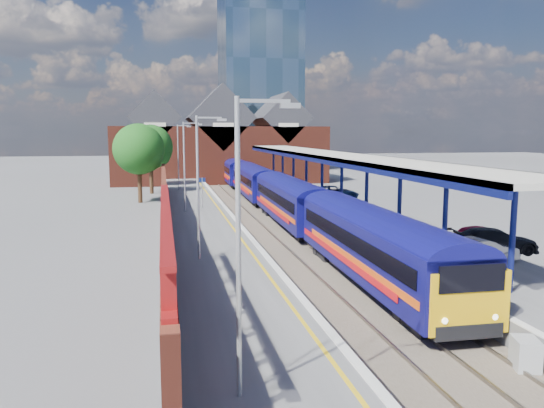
% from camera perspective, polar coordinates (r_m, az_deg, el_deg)
% --- Properties ---
extents(ground, '(240.00, 240.00, 0.00)m').
position_cam_1_polar(ground, '(50.94, -2.34, -0.41)').
color(ground, '#5B5B5E').
rests_on(ground, ground).
extents(ballast_bed, '(6.00, 76.00, 0.06)m').
position_cam_1_polar(ballast_bed, '(41.22, -0.09, -2.30)').
color(ballast_bed, '#473D33').
rests_on(ballast_bed, ground).
extents(rails, '(4.51, 76.00, 0.14)m').
position_cam_1_polar(rails, '(41.20, -0.09, -2.17)').
color(rails, slate).
rests_on(rails, ground).
extents(left_platform, '(5.00, 76.00, 1.00)m').
position_cam_1_polar(left_platform, '(40.41, -7.75, -1.89)').
color(left_platform, '#565659').
rests_on(left_platform, ground).
extents(right_platform, '(6.00, 76.00, 1.00)m').
position_cam_1_polar(right_platform, '(42.73, 7.82, -1.37)').
color(right_platform, '#565659').
rests_on(right_platform, ground).
extents(coping_left, '(0.30, 76.00, 0.05)m').
position_cam_1_polar(coping_left, '(40.55, -4.45, -1.06)').
color(coping_left, silver).
rests_on(coping_left, left_platform).
extents(coping_right, '(0.30, 76.00, 0.05)m').
position_cam_1_polar(coping_right, '(41.79, 4.15, -0.79)').
color(coping_right, silver).
rests_on(coping_right, right_platform).
extents(yellow_line, '(0.14, 76.00, 0.01)m').
position_cam_1_polar(yellow_line, '(40.48, -5.30, -1.11)').
color(yellow_line, yellow).
rests_on(yellow_line, left_platform).
extents(train, '(3.11, 65.95, 3.45)m').
position_cam_1_polar(train, '(48.95, -0.25, 1.77)').
color(train, '#0E0D5C').
rests_on(train, ground).
extents(canopy, '(4.50, 52.00, 4.48)m').
position_cam_1_polar(canopy, '(43.92, 6.45, 5.13)').
color(canopy, '#0D1451').
rests_on(canopy, right_platform).
extents(lamp_post_a, '(1.48, 0.18, 7.00)m').
position_cam_1_polar(lamp_post_a, '(12.10, -3.01, -2.84)').
color(lamp_post_a, '#A5A8AA').
rests_on(lamp_post_a, left_platform).
extents(lamp_post_b, '(1.48, 0.18, 7.00)m').
position_cam_1_polar(lamp_post_b, '(25.92, -7.69, 2.76)').
color(lamp_post_b, '#A5A8AA').
rests_on(lamp_post_b, left_platform).
extents(lamp_post_c, '(1.48, 0.18, 7.00)m').
position_cam_1_polar(lamp_post_c, '(41.86, -9.24, 4.60)').
color(lamp_post_c, '#A5A8AA').
rests_on(lamp_post_c, left_platform).
extents(lamp_post_d, '(1.48, 0.18, 7.00)m').
position_cam_1_polar(lamp_post_d, '(57.83, -9.93, 5.42)').
color(lamp_post_d, '#A5A8AA').
rests_on(lamp_post_d, left_platform).
extents(platform_sign, '(0.55, 0.08, 2.50)m').
position_cam_1_polar(platform_sign, '(44.11, -7.52, 1.79)').
color(platform_sign, '#A5A8AA').
rests_on(platform_sign, left_platform).
extents(brick_wall, '(0.35, 50.00, 3.86)m').
position_cam_1_polar(brick_wall, '(33.64, -11.47, -0.55)').
color(brick_wall, maroon).
rests_on(brick_wall, left_platform).
extents(station_building, '(30.00, 12.12, 13.78)m').
position_cam_1_polar(station_building, '(78.21, -5.72, 6.41)').
color(station_building, maroon).
rests_on(station_building, ground).
extents(glass_tower, '(14.20, 14.20, 40.30)m').
position_cam_1_polar(glass_tower, '(102.23, -1.39, 15.04)').
color(glass_tower, '#48667B').
rests_on(glass_tower, ground).
extents(tree_near, '(5.20, 5.20, 8.10)m').
position_cam_1_polar(tree_near, '(55.74, -13.99, 5.60)').
color(tree_near, '#382314').
rests_on(tree_near, ground).
extents(tree_far, '(5.20, 5.20, 8.10)m').
position_cam_1_polar(tree_far, '(63.71, -12.81, 5.88)').
color(tree_far, '#382314').
rests_on(tree_far, ground).
extents(parked_car_red, '(4.14, 2.65, 1.31)m').
position_cam_1_polar(parked_car_red, '(30.55, 21.45, -3.28)').
color(parked_car_red, maroon).
rests_on(parked_car_red, right_platform).
extents(parked_car_silver, '(3.82, 1.73, 1.22)m').
position_cam_1_polar(parked_car_silver, '(27.23, 21.50, -4.68)').
color(parked_car_silver, '#99999D').
rests_on(parked_car_silver, right_platform).
extents(parked_car_dark, '(4.67, 2.38, 1.30)m').
position_cam_1_polar(parked_car_dark, '(29.68, 22.76, -3.67)').
color(parked_car_dark, black).
rests_on(parked_car_dark, right_platform).
extents(parked_car_blue, '(4.73, 2.25, 1.30)m').
position_cam_1_polar(parked_car_blue, '(49.34, 6.66, 1.22)').
color(parked_car_blue, navy).
rests_on(parked_car_blue, right_platform).
extents(relay_cabinet, '(0.93, 1.06, 1.00)m').
position_cam_1_polar(relay_cabinet, '(18.44, 25.60, -14.40)').
color(relay_cabinet, '#9DA0A2').
rests_on(relay_cabinet, ground).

